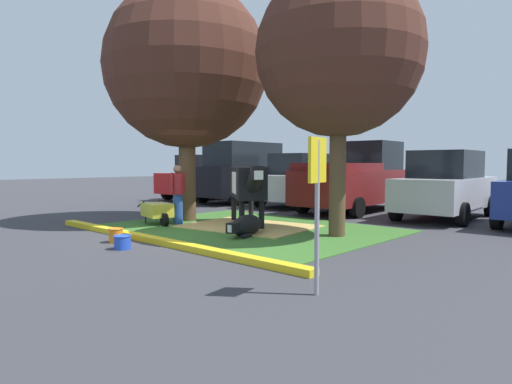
{
  "coord_description": "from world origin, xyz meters",
  "views": [
    {
      "loc": [
        8.18,
        -6.35,
        1.65
      ],
      "look_at": [
        0.31,
        2.05,
        0.9
      ],
      "focal_mm": 31.0,
      "sensor_mm": 36.0,
      "label": 1
    }
  ],
  "objects_px": {
    "parking_sign": "(317,184)",
    "pickup_truck_maroon": "(357,179)",
    "hatchback_white": "(301,180)",
    "sedan_silver": "(446,186)",
    "calf_lying": "(246,226)",
    "bucket_orange": "(116,235)",
    "shade_tree_left": "(186,67)",
    "cow_holstein": "(247,183)",
    "wheelbarrow": "(158,210)",
    "person_handler": "(178,193)",
    "bucket_blue": "(122,242)",
    "suv_black": "(244,172)",
    "shade_tree_right": "(339,54)",
    "sedan_red": "(205,178)"
  },
  "relations": [
    {
      "from": "parking_sign",
      "to": "pickup_truck_maroon",
      "type": "xyz_separation_m",
      "value": [
        -4.71,
        9.03,
        -0.28
      ]
    },
    {
      "from": "parking_sign",
      "to": "hatchback_white",
      "type": "xyz_separation_m",
      "value": [
        -7.25,
        9.19,
        -0.41
      ]
    },
    {
      "from": "pickup_truck_maroon",
      "to": "sedan_silver",
      "type": "bearing_deg",
      "value": -1.98
    },
    {
      "from": "calf_lying",
      "to": "sedan_silver",
      "type": "xyz_separation_m",
      "value": [
        2.12,
        6.32,
        0.75
      ]
    },
    {
      "from": "bucket_orange",
      "to": "parking_sign",
      "type": "bearing_deg",
      "value": -1.84
    },
    {
      "from": "shade_tree_left",
      "to": "pickup_truck_maroon",
      "type": "height_order",
      "value": "shade_tree_left"
    },
    {
      "from": "cow_holstein",
      "to": "hatchback_white",
      "type": "relative_size",
      "value": 0.6
    },
    {
      "from": "calf_lying",
      "to": "wheelbarrow",
      "type": "distance_m",
      "value": 3.04
    },
    {
      "from": "wheelbarrow",
      "to": "pickup_truck_maroon",
      "type": "distance_m",
      "value": 7.1
    },
    {
      "from": "person_handler",
      "to": "parking_sign",
      "type": "height_order",
      "value": "parking_sign"
    },
    {
      "from": "pickup_truck_maroon",
      "to": "shade_tree_left",
      "type": "bearing_deg",
      "value": -110.71
    },
    {
      "from": "bucket_blue",
      "to": "suv_black",
      "type": "relative_size",
      "value": 0.07
    },
    {
      "from": "person_handler",
      "to": "calf_lying",
      "type": "bearing_deg",
      "value": -1.28
    },
    {
      "from": "cow_holstein",
      "to": "wheelbarrow",
      "type": "height_order",
      "value": "cow_holstein"
    },
    {
      "from": "wheelbarrow",
      "to": "hatchback_white",
      "type": "bearing_deg",
      "value": 93.6
    },
    {
      "from": "shade_tree_right",
      "to": "hatchback_white",
      "type": "distance_m",
      "value": 7.88
    },
    {
      "from": "shade_tree_left",
      "to": "parking_sign",
      "type": "xyz_separation_m",
      "value": [
        6.86,
        -3.35,
        -2.95
      ]
    },
    {
      "from": "wheelbarrow",
      "to": "sedan_red",
      "type": "bearing_deg",
      "value": 131.36
    },
    {
      "from": "parking_sign",
      "to": "bucket_blue",
      "type": "distance_m",
      "value": 4.63
    },
    {
      "from": "shade_tree_left",
      "to": "parking_sign",
      "type": "bearing_deg",
      "value": -26.01
    },
    {
      "from": "parking_sign",
      "to": "hatchback_white",
      "type": "distance_m",
      "value": 11.71
    },
    {
      "from": "shade_tree_right",
      "to": "suv_black",
      "type": "xyz_separation_m",
      "value": [
        -7.76,
        4.87,
        -2.78
      ]
    },
    {
      "from": "shade_tree_right",
      "to": "wheelbarrow",
      "type": "bearing_deg",
      "value": -160.23
    },
    {
      "from": "sedan_red",
      "to": "pickup_truck_maroon",
      "type": "height_order",
      "value": "pickup_truck_maroon"
    },
    {
      "from": "calf_lying",
      "to": "hatchback_white",
      "type": "xyz_separation_m",
      "value": [
        -3.45,
        6.58,
        0.75
      ]
    },
    {
      "from": "shade_tree_right",
      "to": "suv_black",
      "type": "bearing_deg",
      "value": 147.92
    },
    {
      "from": "cow_holstein",
      "to": "sedan_silver",
      "type": "xyz_separation_m",
      "value": [
        3.18,
        5.19,
        -0.15
      ]
    },
    {
      "from": "wheelbarrow",
      "to": "sedan_silver",
      "type": "relative_size",
      "value": 0.36
    },
    {
      "from": "shade_tree_left",
      "to": "cow_holstein",
      "type": "xyz_separation_m",
      "value": [
        2.0,
        0.4,
        -3.21
      ]
    },
    {
      "from": "bucket_orange",
      "to": "bucket_blue",
      "type": "height_order",
      "value": "bucket_orange"
    },
    {
      "from": "wheelbarrow",
      "to": "shade_tree_left",
      "type": "bearing_deg",
      "value": 92.49
    },
    {
      "from": "suv_black",
      "to": "sedan_silver",
      "type": "xyz_separation_m",
      "value": [
        8.33,
        0.12,
        -0.29
      ]
    },
    {
      "from": "calf_lying",
      "to": "bucket_orange",
      "type": "distance_m",
      "value": 2.82
    },
    {
      "from": "wheelbarrow",
      "to": "bucket_orange",
      "type": "height_order",
      "value": "wheelbarrow"
    },
    {
      "from": "pickup_truck_maroon",
      "to": "cow_holstein",
      "type": "bearing_deg",
      "value": -91.64
    },
    {
      "from": "calf_lying",
      "to": "bucket_blue",
      "type": "xyz_separation_m",
      "value": [
        -0.67,
        -2.72,
        -0.1
      ]
    },
    {
      "from": "wheelbarrow",
      "to": "bucket_orange",
      "type": "bearing_deg",
      "value": -53.03
    },
    {
      "from": "bucket_orange",
      "to": "person_handler",
      "type": "bearing_deg",
      "value": 115.56
    },
    {
      "from": "shade_tree_left",
      "to": "sedan_silver",
      "type": "distance_m",
      "value": 8.32
    },
    {
      "from": "person_handler",
      "to": "bucket_orange",
      "type": "xyz_separation_m",
      "value": [
        1.2,
        -2.5,
        -0.7
      ]
    },
    {
      "from": "suv_black",
      "to": "hatchback_white",
      "type": "distance_m",
      "value": 2.8
    },
    {
      "from": "bucket_orange",
      "to": "hatchback_white",
      "type": "distance_m",
      "value": 9.28
    },
    {
      "from": "suv_black",
      "to": "hatchback_white",
      "type": "bearing_deg",
      "value": 7.88
    },
    {
      "from": "suv_black",
      "to": "pickup_truck_maroon",
      "type": "distance_m",
      "value": 5.3
    },
    {
      "from": "sedan_red",
      "to": "suv_black",
      "type": "distance_m",
      "value": 2.53
    },
    {
      "from": "bucket_orange",
      "to": "suv_black",
      "type": "height_order",
      "value": "suv_black"
    },
    {
      "from": "shade_tree_left",
      "to": "wheelbarrow",
      "type": "height_order",
      "value": "shade_tree_left"
    },
    {
      "from": "calf_lying",
      "to": "person_handler",
      "type": "bearing_deg",
      "value": 178.72
    },
    {
      "from": "shade_tree_left",
      "to": "pickup_truck_maroon",
      "type": "xyz_separation_m",
      "value": [
        2.15,
        5.69,
        -3.23
      ]
    },
    {
      "from": "person_handler",
      "to": "suv_black",
      "type": "distance_m",
      "value": 7.13
    }
  ]
}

